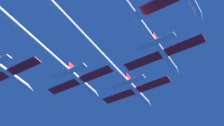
{
  "coord_description": "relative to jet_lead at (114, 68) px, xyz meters",
  "views": [
    {
      "loc": [
        24.9,
        -52.13,
        -40.3
      ],
      "look_at": [
        -0.07,
        -11.69,
        0.37
      ],
      "focal_mm": 51.76,
      "sensor_mm": 36.0,
      "label": 1
    }
  ],
  "objects": [
    {
      "name": "jet_lead",
      "position": [
        0.0,
        0.0,
        0.0
      ],
      "size": [
        15.68,
        39.24,
        2.6
      ],
      "color": "white"
    },
    {
      "name": "jet_right_wing",
      "position": [
        10.3,
        -6.48,
        -0.58
      ],
      "size": [
        15.68,
        34.77,
        2.6
      ],
      "color": "white"
    },
    {
      "name": "jet_left_wing",
      "position": [
        -8.43,
        -8.69,
        0.37
      ],
      "size": [
        15.68,
        38.83,
        2.6
      ],
      "color": "white"
    }
  ]
}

